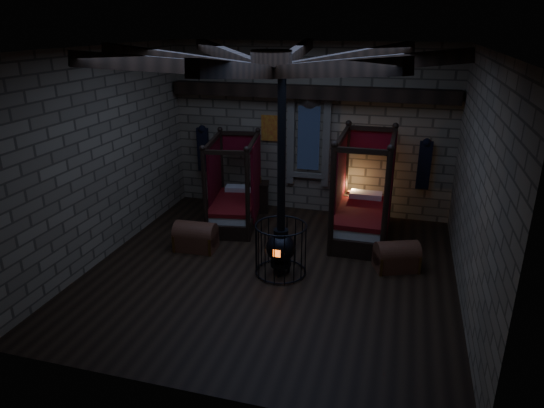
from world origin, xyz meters
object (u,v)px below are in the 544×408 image
(bed_left, at_px, (235,203))
(stove, at_px, (281,244))
(trunk_left, at_px, (196,237))
(bed_right, at_px, (362,213))
(trunk_right, at_px, (397,257))

(bed_left, xyz_separation_m, stove, (1.71, -2.15, 0.10))
(bed_left, height_order, stove, stove)
(trunk_left, xyz_separation_m, stove, (2.03, -0.55, 0.33))
(trunk_left, bearing_deg, bed_right, 23.20)
(bed_left, xyz_separation_m, trunk_right, (3.87, -1.39, -0.24))
(bed_right, bearing_deg, trunk_left, -153.99)
(trunk_left, distance_m, trunk_right, 4.20)
(trunk_right, xyz_separation_m, stove, (-2.16, -0.77, 0.35))
(bed_left, height_order, bed_right, bed_right)
(bed_left, bearing_deg, trunk_left, -111.22)
(bed_right, height_order, trunk_left, bed_right)
(trunk_left, bearing_deg, trunk_right, 0.42)
(stove, bearing_deg, trunk_left, 166.94)
(bed_left, height_order, trunk_right, bed_left)
(trunk_right, relative_size, stove, 0.24)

